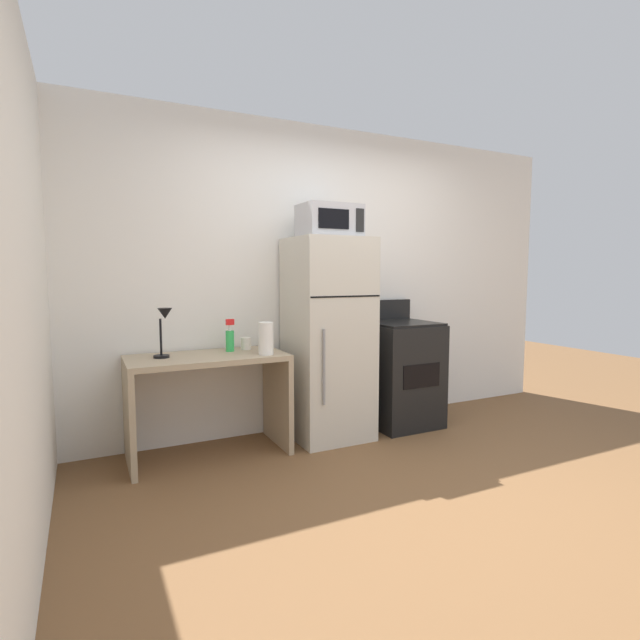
% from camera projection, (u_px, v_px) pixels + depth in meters
% --- Properties ---
extents(ground_plane, '(12.00, 12.00, 0.00)m').
position_uv_depth(ground_plane, '(453.00, 498.00, 2.88)').
color(ground_plane, brown).
extents(wall_back_white, '(5.00, 0.10, 2.60)m').
position_uv_depth(wall_back_white, '(325.00, 279.00, 4.27)').
color(wall_back_white, white).
rests_on(wall_back_white, ground).
extents(wall_left_brick, '(0.10, 4.00, 2.60)m').
position_uv_depth(wall_left_brick, '(4.00, 285.00, 1.78)').
color(wall_left_brick, silver).
rests_on(wall_left_brick, ground).
extents(desk, '(1.13, 0.57, 0.75)m').
position_uv_depth(desk, '(208.00, 386.00, 3.52)').
color(desk, tan).
rests_on(desk, ground).
extents(desk_lamp, '(0.14, 0.12, 0.35)m').
position_uv_depth(desk_lamp, '(164.00, 324.00, 3.37)').
color(desk_lamp, black).
rests_on(desk_lamp, desk).
extents(paper_towel_roll, '(0.11, 0.11, 0.24)m').
position_uv_depth(paper_towel_roll, '(266.00, 338.00, 3.52)').
color(paper_towel_roll, white).
rests_on(paper_towel_roll, desk).
extents(coffee_mug, '(0.08, 0.08, 0.09)m').
position_uv_depth(coffee_mug, '(246.00, 343.00, 3.77)').
color(coffee_mug, white).
rests_on(coffee_mug, desk).
extents(spray_bottle, '(0.06, 0.06, 0.25)m').
position_uv_depth(spray_bottle, '(230.00, 339.00, 3.67)').
color(spray_bottle, green).
rests_on(spray_bottle, desk).
extents(refrigerator, '(0.61, 0.62, 1.63)m').
position_uv_depth(refrigerator, '(328.00, 339.00, 3.92)').
color(refrigerator, beige).
rests_on(refrigerator, ground).
extents(microwave, '(0.46, 0.35, 0.26)m').
position_uv_depth(microwave, '(329.00, 221.00, 3.81)').
color(microwave, '#B7B7BC').
rests_on(microwave, refrigerator).
extents(oven_range, '(0.58, 0.61, 1.10)m').
position_uv_depth(oven_range, '(400.00, 373.00, 4.27)').
color(oven_range, black).
rests_on(oven_range, ground).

